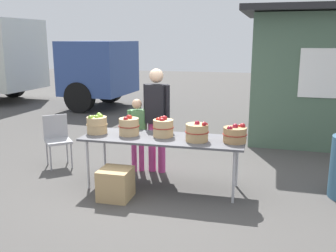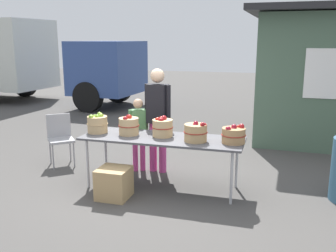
# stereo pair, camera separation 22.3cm
# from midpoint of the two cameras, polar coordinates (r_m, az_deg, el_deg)

# --- Properties ---
(ground_plane) EXTENTS (40.00, 40.00, 0.00)m
(ground_plane) POSITION_cam_midpoint_polar(r_m,az_deg,el_deg) (5.62, -1.90, -9.16)
(ground_plane) COLOR #474442
(market_table) EXTENTS (2.30, 0.76, 0.75)m
(market_table) POSITION_cam_midpoint_polar(r_m,az_deg,el_deg) (5.39, -1.96, -2.15)
(market_table) COLOR #4C4C51
(market_table) RESTS_ON ground
(apple_basket_green_0) EXTENTS (0.31, 0.31, 0.30)m
(apple_basket_green_0) POSITION_cam_midpoint_polar(r_m,az_deg,el_deg) (5.71, -11.73, 0.27)
(apple_basket_green_0) COLOR tan
(apple_basket_green_0) RESTS_ON market_table
(apple_basket_red_0) EXTENTS (0.31, 0.31, 0.30)m
(apple_basket_red_0) POSITION_cam_midpoint_polar(r_m,az_deg,el_deg) (5.53, -7.02, 0.02)
(apple_basket_red_0) COLOR tan
(apple_basket_red_0) RESTS_ON market_table
(apple_basket_red_1) EXTENTS (0.31, 0.31, 0.30)m
(apple_basket_red_1) POSITION_cam_midpoint_polar(r_m,az_deg,el_deg) (5.41, -1.92, -0.18)
(apple_basket_red_1) COLOR tan
(apple_basket_red_1) RESTS_ON market_table
(apple_basket_red_2) EXTENTS (0.33, 0.33, 0.29)m
(apple_basket_red_2) POSITION_cam_midpoint_polar(r_m,az_deg,el_deg) (5.17, 3.16, -0.92)
(apple_basket_red_2) COLOR tan
(apple_basket_red_2) RESTS_ON market_table
(apple_basket_red_3) EXTENTS (0.33, 0.33, 0.26)m
(apple_basket_red_3) POSITION_cam_midpoint_polar(r_m,az_deg,el_deg) (5.16, 8.79, -1.23)
(apple_basket_red_3) COLOR #A87F51
(apple_basket_red_3) RESTS_ON market_table
(vendor_adult) EXTENTS (0.44, 0.26, 1.67)m
(vendor_adult) POSITION_cam_midpoint_polar(r_m,az_deg,el_deg) (6.00, -2.78, 2.06)
(vendor_adult) COLOR #CC3F8C
(vendor_adult) RESTS_ON ground
(child_customer) EXTENTS (0.29, 0.24, 1.19)m
(child_customer) POSITION_cam_midpoint_polar(r_m,az_deg,el_deg) (6.10, -5.66, -0.50)
(child_customer) COLOR #CC3F8C
(child_customer) RESTS_ON ground
(box_truck) EXTENTS (7.84, 2.71, 2.75)m
(box_truck) POSITION_cam_midpoint_polar(r_m,az_deg,el_deg) (14.16, -23.92, 9.30)
(box_truck) COLOR silver
(box_truck) RESTS_ON ground
(food_kiosk) EXTENTS (3.59, 3.01, 2.74)m
(food_kiosk) POSITION_cam_midpoint_polar(r_m,az_deg,el_deg) (8.73, 22.05, 7.21)
(food_kiosk) COLOR #47604C
(food_kiosk) RESTS_ON ground
(folding_chair) EXTENTS (0.56, 0.56, 0.86)m
(folding_chair) POSITION_cam_midpoint_polar(r_m,az_deg,el_deg) (6.70, -17.20, -1.51)
(folding_chair) COLOR #99999E
(folding_chair) RESTS_ON ground
(produce_crate) EXTENTS (0.42, 0.42, 0.42)m
(produce_crate) POSITION_cam_midpoint_polar(r_m,az_deg,el_deg) (5.23, -9.08, -8.56)
(produce_crate) COLOR tan
(produce_crate) RESTS_ON ground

